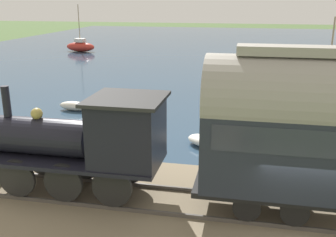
# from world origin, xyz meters

# --- Properties ---
(harbor_water) EXTENTS (80.00, 80.00, 0.01)m
(harbor_water) POSITION_xyz_m (43.56, 0.00, 0.00)
(harbor_water) COLOR #2D4760
(harbor_water) RESTS_ON ground
(rail_embankment) EXTENTS (5.76, 56.00, 0.70)m
(rail_embankment) POSITION_xyz_m (0.38, 0.00, 0.29)
(rail_embankment) COLOR #84755B
(rail_embankment) RESTS_ON ground
(steam_locomotive) EXTENTS (2.16, 6.06, 3.23)m
(steam_locomotive) POSITION_xyz_m (0.38, 6.31, 2.45)
(steam_locomotive) COLOR black
(steam_locomotive) RESTS_ON rail_embankment
(sailboat_white) EXTENTS (2.81, 4.55, 5.43)m
(sailboat_white) POSITION_xyz_m (15.61, -3.21, 0.55)
(sailboat_white) COLOR white
(sailboat_white) RESTS_ON harbor_water
(sailboat_red) EXTENTS (2.07, 4.00, 5.77)m
(sailboat_red) POSITION_xyz_m (36.93, 22.68, 0.67)
(sailboat_red) COLOR #B72D23
(sailboat_red) RESTS_ON harbor_water
(rowboat_far_out) EXTENTS (0.95, 2.02, 0.54)m
(rowboat_far_out) POSITION_xyz_m (11.16, 11.79, 0.28)
(rowboat_far_out) COLOR beige
(rowboat_far_out) RESTS_ON harbor_water
(rowboat_mid_harbor) EXTENTS (2.15, 2.13, 0.34)m
(rowboat_mid_harbor) POSITION_xyz_m (8.86, 8.16, 0.18)
(rowboat_mid_harbor) COLOR silver
(rowboat_mid_harbor) RESTS_ON harbor_water
(rowboat_off_pier) EXTENTS (1.85, 2.14, 0.48)m
(rowboat_off_pier) POSITION_xyz_m (6.78, 3.39, 0.25)
(rowboat_off_pier) COLOR silver
(rowboat_off_pier) RESTS_ON harbor_water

